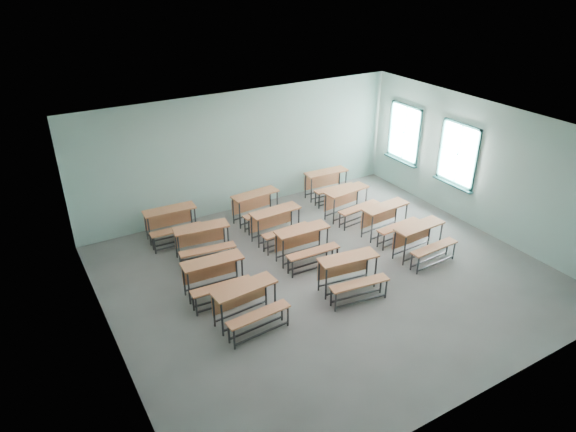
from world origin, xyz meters
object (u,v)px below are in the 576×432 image
(desk_unit_r2c0, at_px, (203,239))
(desk_unit_r3c0, at_px, (172,220))
(desk_unit_r1c2, at_px, (388,217))
(desk_unit_r1c0, at_px, (215,273))
(desk_unit_r0c2, at_px, (422,237))
(desk_unit_r3c1, at_px, (258,204))
(desk_unit_r0c0, at_px, (248,300))
(desk_unit_r0c1, at_px, (350,270))
(desk_unit_r2c2, at_px, (349,200))
(desk_unit_r2c1, at_px, (278,221))
(desk_unit_r1c1, at_px, (305,241))
(desk_unit_r3c2, at_px, (328,181))

(desk_unit_r2c0, relative_size, desk_unit_r3c0, 1.04)
(desk_unit_r1c2, bearing_deg, desk_unit_r1c0, 178.17)
(desk_unit_r0c2, relative_size, desk_unit_r3c0, 1.00)
(desk_unit_r0c2, distance_m, desk_unit_r3c1, 4.18)
(desk_unit_r0c0, xyz_separation_m, desk_unit_r3c1, (2.05, 3.55, 0.00))
(desk_unit_r0c1, xyz_separation_m, desk_unit_r1c0, (-2.41, 1.28, 0.00))
(desk_unit_r2c0, height_order, desk_unit_r3c1, same)
(desk_unit_r1c2, relative_size, desk_unit_r2c2, 0.98)
(desk_unit_r2c1, xyz_separation_m, desk_unit_r2c2, (2.20, 0.11, 0.00))
(desk_unit_r1c2, bearing_deg, desk_unit_r1c1, 175.25)
(desk_unit_r0c1, xyz_separation_m, desk_unit_r1c1, (-0.17, 1.48, 0.00))
(desk_unit_r1c0, relative_size, desk_unit_r3c2, 1.01)
(desk_unit_r3c0, bearing_deg, desk_unit_r2c1, -28.77)
(desk_unit_r1c2, relative_size, desk_unit_r3c2, 1.01)
(desk_unit_r1c0, xyz_separation_m, desk_unit_r3c1, (2.22, 2.41, 0.00))
(desk_unit_r1c1, height_order, desk_unit_r2c0, same)
(desk_unit_r2c1, bearing_deg, desk_unit_r2c0, 173.91)
(desk_unit_r2c1, relative_size, desk_unit_r3c1, 0.97)
(desk_unit_r3c2, bearing_deg, desk_unit_r2c1, -147.12)
(desk_unit_r0c2, xyz_separation_m, desk_unit_r2c1, (-2.43, 2.32, 0.00))
(desk_unit_r1c1, distance_m, desk_unit_r1c2, 2.38)
(desk_unit_r1c0, distance_m, desk_unit_r3c0, 2.66)
(desk_unit_r3c2, bearing_deg, desk_unit_r3c1, -170.06)
(desk_unit_r2c0, xyz_separation_m, desk_unit_r3c2, (4.28, 1.27, 0.00))
(desk_unit_r2c0, relative_size, desk_unit_r3c1, 1.02)
(desk_unit_r2c1, bearing_deg, desk_unit_r1c0, -151.34)
(desk_unit_r2c0, bearing_deg, desk_unit_r1c2, -9.15)
(desk_unit_r2c2, xyz_separation_m, desk_unit_r3c0, (-4.37, 1.23, 0.00))
(desk_unit_r0c2, height_order, desk_unit_r2c2, same)
(desk_unit_r1c1, height_order, desk_unit_r2c2, same)
(desk_unit_r2c2, relative_size, desk_unit_r3c2, 1.03)
(desk_unit_r0c0, height_order, desk_unit_r1c2, same)
(desk_unit_r2c1, bearing_deg, desk_unit_r0c2, -45.98)
(desk_unit_r2c0, bearing_deg, desk_unit_r3c0, 111.85)
(desk_unit_r2c0, xyz_separation_m, desk_unit_r2c2, (4.06, -0.02, 0.00))
(desk_unit_r0c0, distance_m, desk_unit_r0c1, 2.25)
(desk_unit_r2c0, bearing_deg, desk_unit_r0c2, -22.17)
(desk_unit_r0c2, xyz_separation_m, desk_unit_r3c0, (-4.60, 3.67, 0.00))
(desk_unit_r0c2, height_order, desk_unit_r1c0, same)
(desk_unit_r0c0, xyz_separation_m, desk_unit_r0c2, (4.46, 0.13, 0.00))
(desk_unit_r1c1, bearing_deg, desk_unit_r2c2, 31.90)
(desk_unit_r1c1, relative_size, desk_unit_r2c1, 1.00)
(desk_unit_r1c1, relative_size, desk_unit_r3c0, 0.99)
(desk_unit_r0c0, bearing_deg, desk_unit_r0c1, -7.60)
(desk_unit_r3c2, bearing_deg, desk_unit_r1c2, -86.88)
(desk_unit_r1c0, distance_m, desk_unit_r3c2, 5.34)
(desk_unit_r2c0, height_order, desk_unit_r2c2, same)
(desk_unit_r1c1, relative_size, desk_unit_r2c0, 0.95)
(desk_unit_r0c1, bearing_deg, desk_unit_r1c0, 159.82)
(desk_unit_r0c1, height_order, desk_unit_r1c1, same)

